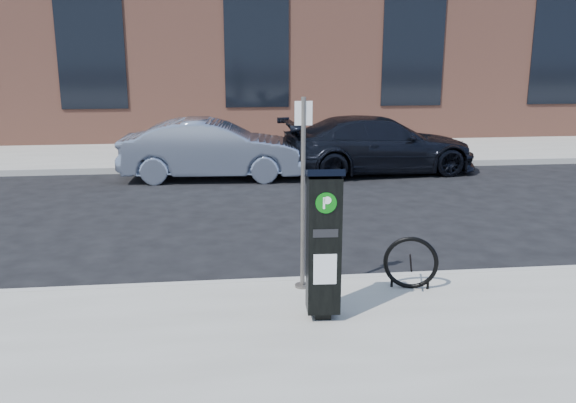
{
  "coord_description": "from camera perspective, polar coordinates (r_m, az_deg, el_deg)",
  "views": [
    {
      "loc": [
        -1.24,
        -7.45,
        3.1
      ],
      "look_at": [
        -0.33,
        0.5,
        1.06
      ],
      "focal_mm": 38.0,
      "sensor_mm": 36.0,
      "label": 1
    }
  ],
  "objects": [
    {
      "name": "sign_pole",
      "position": [
        7.43,
        1.41,
        0.51
      ],
      "size": [
        0.21,
        0.19,
        2.38
      ],
      "rotation": [
        0.0,
        0.0,
        -0.01
      ],
      "color": "#625D57",
      "rests_on": "sidewalk_near"
    },
    {
      "name": "sidewalk_far",
      "position": [
        21.7,
        -3.19,
        6.22
      ],
      "size": [
        60.0,
        12.0,
        0.15
      ],
      "primitive_type": "cube",
      "color": "gray",
      "rests_on": "ground"
    },
    {
      "name": "car_silver",
      "position": [
        14.8,
        -7.09,
        4.88
      ],
      "size": [
        4.42,
        1.75,
        1.43
      ],
      "primitive_type": "imported",
      "rotation": [
        0.0,
        0.0,
        1.52
      ],
      "color": "gray",
      "rests_on": "ground"
    },
    {
      "name": "curb_far",
      "position": [
        15.81,
        -1.9,
        3.22
      ],
      "size": [
        60.0,
        0.12,
        0.16
      ],
      "primitive_type": "cube",
      "color": "#9E9B93",
      "rests_on": "ground"
    },
    {
      "name": "curb_near",
      "position": [
        8.11,
        2.79,
        -7.63
      ],
      "size": [
        60.0,
        0.12,
        0.16
      ],
      "primitive_type": "cube",
      "color": "#9E9B93",
      "rests_on": "ground"
    },
    {
      "name": "bike_rack",
      "position": [
        7.79,
        11.41,
        -5.66
      ],
      "size": [
        0.67,
        0.24,
        0.68
      ],
      "rotation": [
        0.0,
        0.0,
        -0.28
      ],
      "color": "black",
      "rests_on": "sidewalk_near"
    },
    {
      "name": "car_dark",
      "position": [
        15.56,
        8.46,
        5.28
      ],
      "size": [
        5.07,
        2.41,
        1.43
      ],
      "primitive_type": "imported",
      "rotation": [
        0.0,
        0.0,
        1.66
      ],
      "color": "black",
      "rests_on": "ground"
    },
    {
      "name": "building",
      "position": [
        24.5,
        -3.77,
        16.68
      ],
      "size": [
        28.0,
        10.05,
        8.25
      ],
      "color": "#985A45",
      "rests_on": "ground"
    },
    {
      "name": "parking_kiosk",
      "position": [
        6.66,
        3.35,
        -3.82
      ],
      "size": [
        0.41,
        0.37,
        1.72
      ],
      "rotation": [
        0.0,
        0.0,
        -0.05
      ],
      "color": "black",
      "rests_on": "sidewalk_near"
    },
    {
      "name": "ground",
      "position": [
        8.16,
        2.76,
        -8.06
      ],
      "size": [
        120.0,
        120.0,
        0.0
      ],
      "primitive_type": "plane",
      "color": "black",
      "rests_on": "ground"
    }
  ]
}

